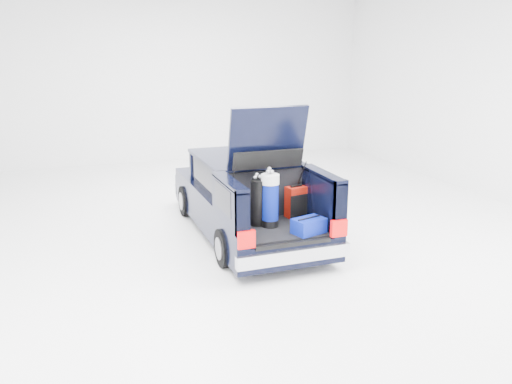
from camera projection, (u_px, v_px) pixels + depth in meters
name	position (u px, v px, depth m)	size (l,w,h in m)	color
ground	(247.00, 233.00, 10.07)	(14.00, 14.00, 0.00)	white
car	(245.00, 197.00, 9.99)	(1.87, 4.65, 2.47)	black
red_suitcase	(296.00, 202.00, 9.02)	(0.36, 0.27, 0.55)	#760C03
black_golf_bag	(258.00, 202.00, 8.57)	(0.27, 0.31, 0.84)	black
blue_golf_bag	(270.00, 200.00, 8.51)	(0.37, 0.37, 0.96)	black
blue_duffel	(309.00, 226.00, 8.28)	(0.55, 0.44, 0.25)	navy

